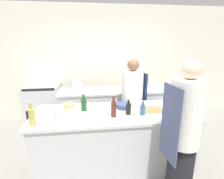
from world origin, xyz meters
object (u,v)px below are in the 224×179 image
at_px(chef_at_stove, 132,103).
at_px(bottle_wine, 143,109).
at_px(bottle_sauce, 128,109).
at_px(bowl_mixing_large, 124,106).
at_px(bottle_olive_oil, 57,119).
at_px(bottle_cooking_oil, 114,109).
at_px(oven_range, 44,104).
at_px(chef_at_prep_near, 183,138).
at_px(stockpot, 76,85).
at_px(bottle_water, 32,116).
at_px(bottle_vinegar, 84,104).
at_px(bowl_prep_small, 69,106).
at_px(cup, 103,114).

bearing_deg(chef_at_stove, bottle_wine, -15.05).
xyz_separation_m(bottle_sauce, bowl_mixing_large, (-0.02, 0.26, -0.05)).
bearing_deg(bottle_sauce, bottle_wine, -11.78).
relative_size(bottle_olive_oil, bottle_cooking_oil, 0.76).
bearing_deg(bottle_sauce, bowl_mixing_large, 94.48).
bearing_deg(oven_range, bottle_sauce, -48.40).
bearing_deg(chef_at_prep_near, bowl_mixing_large, 23.17).
bearing_deg(bottle_sauce, bottle_olive_oil, -166.52).
bearing_deg(stockpot, bottle_water, -105.51).
bearing_deg(bottle_vinegar, bowl_prep_small, 146.79).
bearing_deg(cup, chef_at_stove, 53.02).
relative_size(bottle_olive_oil, stockpot, 0.83).
height_order(chef_at_stove, bottle_wine, chef_at_stove).
bearing_deg(bottle_vinegar, bottle_sauce, -19.41).
bearing_deg(bowl_mixing_large, chef_at_prep_near, -60.54).
height_order(bottle_sauce, bowl_mixing_large, bottle_sauce).
relative_size(bottle_cooking_oil, cup, 3.09).
bearing_deg(bottle_vinegar, bowl_mixing_large, 3.38).
xyz_separation_m(chef_at_prep_near, bottle_water, (-1.74, 0.45, 0.16)).
height_order(chef_at_prep_near, chef_at_stove, chef_at_prep_near).
distance_m(bottle_wine, stockpot, 1.71).
height_order(bottle_vinegar, bowl_mixing_large, bottle_vinegar).
relative_size(bowl_prep_small, stockpot, 0.65).
relative_size(oven_range, stockpot, 3.46).
bearing_deg(bottle_olive_oil, cup, 17.64).
distance_m(chef_at_stove, bottle_water, 1.80).
height_order(bottle_wine, bottle_water, bottle_water).
height_order(bottle_sauce, stockpot, stockpot).
relative_size(bottle_wine, bottle_cooking_oil, 0.67).
bearing_deg(oven_range, bottle_olive_oil, -71.39).
bearing_deg(bottle_water, bottle_sauce, 8.79).
height_order(bottle_water, stockpot, bottle_water).
distance_m(bottle_olive_oil, cup, 0.62).
xyz_separation_m(chef_at_prep_near, stockpot, (-1.32, 1.97, 0.17)).
bearing_deg(bowl_mixing_large, oven_range, 135.53).
distance_m(bottle_olive_oil, bowl_mixing_large, 1.05).
bearing_deg(bottle_vinegar, bottle_olive_oil, -125.23).
bearing_deg(chef_at_stove, bowl_mixing_large, -38.96).
height_order(chef_at_stove, stockpot, chef_at_stove).
relative_size(chef_at_stove, bowl_mixing_large, 6.53).
xyz_separation_m(chef_at_stove, cup, (-0.62, -0.82, 0.16)).
distance_m(bottle_cooking_oil, bowl_prep_small, 0.79).
distance_m(bowl_prep_small, stockpot, 0.95).
height_order(bowl_mixing_large, stockpot, stockpot).
xyz_separation_m(oven_range, bottle_sauce, (1.66, -1.87, 0.53)).
distance_m(bottle_cooking_oil, bowl_mixing_large, 0.38).
distance_m(oven_range, bottle_water, 2.18).
relative_size(bottle_sauce, cup, 2.20).
bearing_deg(bottle_cooking_oil, oven_range, 126.78).
bearing_deg(stockpot, bottle_sauce, -57.99).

